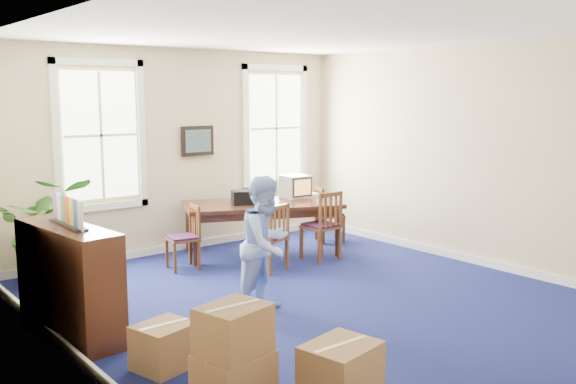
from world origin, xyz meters
TOP-DOWN VIEW (x-y plane):
  - floor at (0.00, 0.00)m, footprint 6.50×6.50m
  - ceiling at (0.00, 0.00)m, footprint 6.50×6.50m
  - wall_back at (0.00, 3.25)m, footprint 6.50×0.00m
  - wall_front at (0.00, -3.25)m, footprint 6.50×0.00m
  - wall_left at (-3.00, 0.00)m, footprint 0.00×6.50m
  - wall_right at (3.00, 0.00)m, footprint 0.00×6.50m
  - baseboard_back at (0.00, 3.22)m, footprint 6.00×0.04m
  - baseboard_left at (-2.97, 0.00)m, footprint 0.04×6.50m
  - baseboard_right at (2.97, 0.00)m, footprint 0.04×6.50m
  - window_left at (-1.30, 3.23)m, footprint 1.40×0.12m
  - window_right at (1.90, 3.23)m, footprint 1.40×0.12m
  - wall_picture at (0.30, 3.20)m, footprint 0.58×0.06m
  - conference_table at (0.85, 2.20)m, footprint 2.64×1.95m
  - crt_tv at (1.56, 2.25)m, footprint 0.44×0.48m
  - game_console at (1.89, 2.20)m, footprint 0.17×0.20m
  - equipment_bag at (0.58, 2.25)m, footprint 0.49×0.42m
  - chair_near_left at (0.36, 1.38)m, footprint 0.52×0.52m
  - chair_near_right at (1.34, 1.38)m, footprint 0.49×0.49m
  - chair_end_left at (-0.57, 2.20)m, footprint 0.48×0.48m
  - chair_end_right at (2.27, 2.20)m, footprint 0.55×0.55m
  - man at (-0.70, -0.01)m, footprint 0.93×0.82m
  - credenza at (-2.75, 0.65)m, footprint 0.61×1.60m
  - brochure_rack at (-2.73, 0.65)m, footprint 0.25×0.75m
  - potted_plant at (-2.26, 2.65)m, footprint 1.63×1.53m
  - cardboard_boxes at (-2.04, -1.57)m, footprint 1.88×1.88m

SIDE VIEW (x-z plane):
  - floor at x=0.00m, z-range 0.00..0.00m
  - baseboard_back at x=0.00m, z-range 0.00..0.12m
  - baseboard_left at x=-2.97m, z-range 0.00..0.12m
  - baseboard_right at x=2.97m, z-range 0.00..0.12m
  - conference_table at x=0.85m, z-range 0.00..0.82m
  - cardboard_boxes at x=-2.04m, z-range 0.00..0.88m
  - chair_end_left at x=-0.57m, z-range 0.00..0.92m
  - chair_end_right at x=2.27m, z-range 0.00..0.94m
  - chair_near_left at x=0.36m, z-range 0.00..0.97m
  - chair_near_right at x=1.34m, z-range 0.00..1.06m
  - credenza at x=-2.75m, z-range 0.00..1.23m
  - potted_plant at x=-2.26m, z-range 0.00..1.45m
  - man at x=-0.70m, z-range 0.00..1.58m
  - game_console at x=1.89m, z-range 0.82..0.87m
  - equipment_bag at x=0.58m, z-range 0.82..1.03m
  - crt_tv at x=1.56m, z-range 0.82..1.19m
  - brochure_rack at x=-2.73m, z-range 1.23..1.55m
  - wall_back at x=0.00m, z-range -1.65..4.85m
  - wall_front at x=0.00m, z-range -1.65..4.85m
  - wall_left at x=-3.00m, z-range -1.65..4.85m
  - wall_right at x=3.00m, z-range -1.65..4.85m
  - wall_picture at x=0.30m, z-range 1.51..1.99m
  - window_left at x=-1.30m, z-range 0.80..3.00m
  - window_right at x=1.90m, z-range 0.80..3.00m
  - ceiling at x=0.00m, z-range 3.20..3.20m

